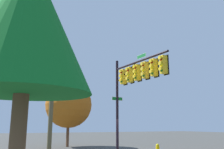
% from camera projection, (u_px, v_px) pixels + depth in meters
% --- Properties ---
extents(signal_pole_assembly, '(5.71, 1.22, 6.99)m').
position_uv_depth(signal_pole_assembly, '(136.00, 78.00, 16.56)').
color(signal_pole_assembly, black).
rests_on(signal_pole_assembly, ground_plane).
extents(utility_pole, '(1.42, 1.30, 8.92)m').
position_uv_depth(utility_pole, '(52.00, 82.00, 14.66)').
color(utility_pole, brown).
rests_on(utility_pole, ground_plane).
extents(tree_near, '(4.67, 4.67, 6.47)m').
position_uv_depth(tree_near, '(69.00, 105.00, 24.59)').
color(tree_near, brown).
rests_on(tree_near, ground_plane).
extents(tree_mid, '(2.69, 2.69, 5.58)m').
position_uv_depth(tree_mid, '(27.00, 22.00, 4.89)').
color(tree_mid, brown).
rests_on(tree_mid, ground_plane).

